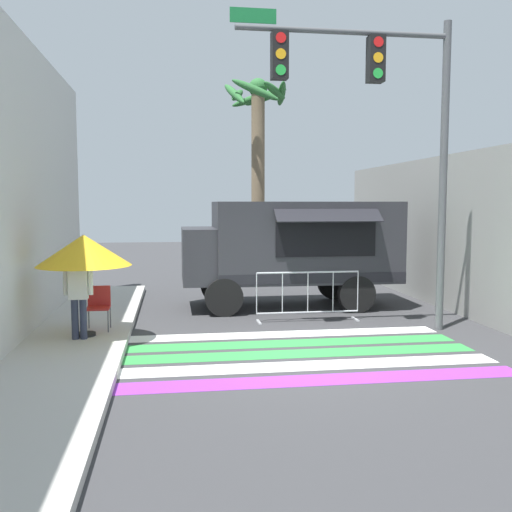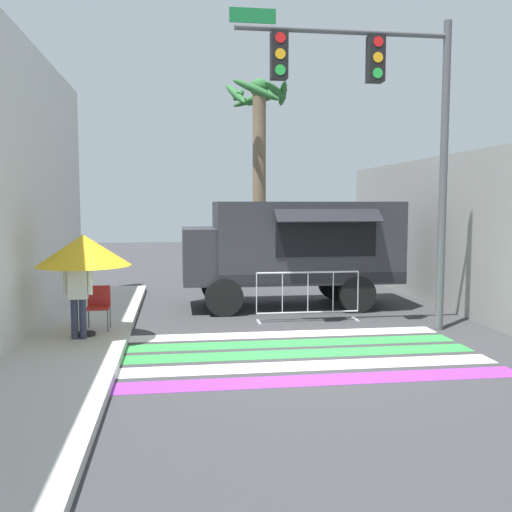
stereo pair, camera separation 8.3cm
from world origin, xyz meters
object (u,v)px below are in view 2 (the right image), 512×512
object	(u,v)px
barricade_front	(308,296)
food_truck	(289,245)
patio_umbrella	(83,250)
palm_tree	(259,149)
folding_chair	(98,303)
traffic_signal_pole	(379,106)
vendor_person	(78,291)

from	to	relation	value
barricade_front	food_truck	bearing A→B (deg)	92.37
food_truck	patio_umbrella	world-z (taller)	food_truck
barricade_front	palm_tree	world-z (taller)	palm_tree
food_truck	folding_chair	world-z (taller)	food_truck
traffic_signal_pole	patio_umbrella	bearing A→B (deg)	-178.60
food_truck	vendor_person	size ratio (longest dim) A/B	3.38
vendor_person	folding_chair	bearing A→B (deg)	56.49
patio_umbrella	palm_tree	world-z (taller)	palm_tree
food_truck	folding_chair	xyz separation A→B (m)	(-4.41, -2.67, -0.94)
food_truck	vendor_person	xyz separation A→B (m)	(-4.66, -3.47, -0.55)
barricade_front	folding_chair	bearing A→B (deg)	-169.47
traffic_signal_pole	barricade_front	xyz separation A→B (m)	(-1.13, 1.24, -4.03)
vendor_person	palm_tree	world-z (taller)	palm_tree
food_truck	barricade_front	bearing A→B (deg)	-87.63
vendor_person	barricade_front	distance (m)	5.03
food_truck	palm_tree	distance (m)	4.94
food_truck	palm_tree	xyz separation A→B (m)	(-0.18, 4.08, 2.78)
food_truck	folding_chair	size ratio (longest dim) A/B	6.28
traffic_signal_pole	barricade_front	size ratio (longest dim) A/B	2.70
patio_umbrella	folding_chair	distance (m)	1.25
vendor_person	barricade_front	bearing A→B (deg)	3.01
traffic_signal_pole	barricade_front	world-z (taller)	traffic_signal_pole
folding_chair	palm_tree	xyz separation A→B (m)	(4.22, 6.75, 3.72)
barricade_front	palm_tree	bearing A→B (deg)	92.52
traffic_signal_pole	barricade_front	distance (m)	4.37
folding_chair	barricade_front	size ratio (longest dim) A/B	0.37
vendor_person	palm_tree	bearing A→B (deg)	43.31
food_truck	traffic_signal_pole	size ratio (longest dim) A/B	0.85
traffic_signal_pole	vendor_person	distance (m)	6.87
palm_tree	traffic_signal_pole	bearing A→B (deg)	-79.04
barricade_front	patio_umbrella	bearing A→B (deg)	-163.45
patio_umbrella	folding_chair	size ratio (longest dim) A/B	2.24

